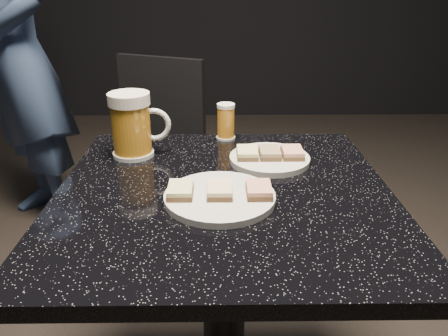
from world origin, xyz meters
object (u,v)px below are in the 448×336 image
Objects in this scene: table at (224,283)px; plate_large at (220,197)px; plate_small at (269,159)px; chair at (150,151)px; patron at (19,57)px; beer_mug at (133,125)px; beer_tumbler at (226,122)px.

plate_large is at bearing -101.03° from table.
plate_small is 0.22× the size of chair.
beer_mug is at bearing -6.38° from patron.
plate_large is 1.16× the size of plate_small.
plate_small is 0.20m from beer_tumbler.
chair is at bearing 119.77° from plate_small.
patron is at bearing 127.31° from table.
beer_mug is (-0.22, 0.20, 0.32)m from table.
plate_large is 0.25m from table.
patron is (-0.90, 1.25, 0.07)m from plate_large.
beer_mug reaches higher than table.
table is (-0.11, -0.15, -0.25)m from plate_small.
patron reaches higher than beer_mug.
plate_large is 2.27× the size of beer_tumbler.
plate_small is at bearing -60.23° from chair.
chair is at bearing 108.86° from table.
beer_tumbler reaches higher than plate_small.
plate_large is 0.26× the size of chair.
plate_small is (0.12, 0.20, 0.00)m from plate_large.
beer_tumbler reaches higher than plate_large.
patron is 1.54m from table.
plate_large is 0.33m from beer_mug.
beer_mug is 0.74m from chair.
table is at bearing -3.75° from patron.
plate_large is 1.54m from patron.
chair is at bearing 107.42° from plate_large.
plate_small is 0.34m from beer_mug.
beer_tumbler is (0.23, 0.12, -0.03)m from beer_mug.
chair is (-0.28, 0.90, -0.26)m from plate_large.
patron is at bearing 136.22° from beer_tumbler.
plate_small is at bearing 3.29° from patron.
chair is (-0.30, 0.54, -0.30)m from beer_tumbler.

